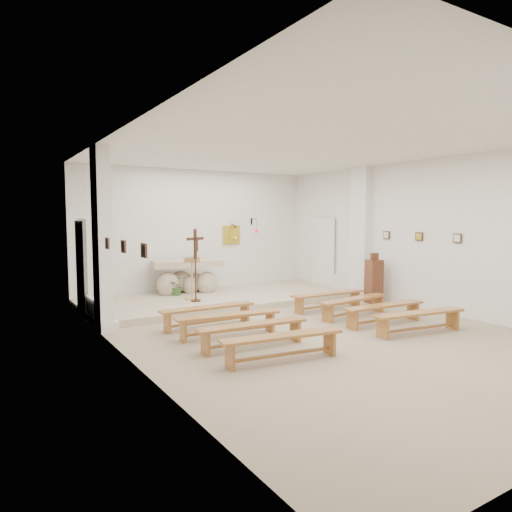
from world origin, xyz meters
TOP-DOWN VIEW (x-y plane):
  - ground at (0.00, 0.00)m, footprint 7.00×10.00m
  - wall_left at (-3.49, 0.00)m, footprint 0.02×10.00m
  - wall_right at (3.49, 0.00)m, footprint 0.02×10.00m
  - wall_back at (0.00, 4.99)m, footprint 7.00×0.02m
  - ceiling at (0.00, 0.00)m, footprint 7.00×10.00m
  - sanctuary_platform at (0.00, 3.50)m, footprint 6.98×3.00m
  - pilaster_left at (-3.37, 2.00)m, footprint 0.26×0.55m
  - pilaster_right at (3.37, 2.00)m, footprint 0.26×0.55m
  - gold_wall_relief at (1.05, 4.96)m, footprint 0.55×0.04m
  - sanctuary_lamp at (1.75, 4.71)m, footprint 0.11×0.36m
  - station_frame_left_front at (-3.47, -0.80)m, footprint 0.03×0.20m
  - station_frame_left_mid at (-3.47, 0.20)m, footprint 0.03×0.20m
  - station_frame_left_rear at (-3.47, 1.20)m, footprint 0.03×0.20m
  - station_frame_right_front at (3.47, -0.80)m, footprint 0.03×0.20m
  - station_frame_right_mid at (3.47, 0.20)m, footprint 0.03×0.20m
  - station_frame_right_rear at (3.47, 1.20)m, footprint 0.03×0.20m
  - radiator_left at (-3.43, 2.70)m, footprint 0.10×0.85m
  - radiator_right at (3.43, 2.70)m, footprint 0.10×0.85m
  - altar at (-0.62, 4.41)m, footprint 1.96×1.05m
  - lectern at (-0.92, 3.39)m, footprint 0.45×0.41m
  - crucifix_stand at (-0.95, 3.09)m, footprint 0.51×0.23m
  - potted_plant at (-1.02, 4.16)m, footprint 0.44×0.39m
  - donation_pedestal at (3.10, 1.24)m, footprint 0.40×0.40m
  - bench_left_front at (-1.56, 1.18)m, footprint 1.96×0.32m
  - bench_right_front at (1.56, 1.18)m, footprint 1.96×0.34m
  - bench_left_second at (-1.56, 0.33)m, footprint 1.98×0.55m
  - bench_right_second at (1.56, 0.33)m, footprint 1.98×0.54m
  - bench_left_third at (-1.56, -0.52)m, footprint 1.98×0.43m
  - bench_right_third at (1.56, -0.52)m, footprint 1.97×0.37m
  - bench_left_fourth at (-1.56, -1.38)m, footprint 1.98×0.56m
  - bench_right_fourth at (1.56, -1.38)m, footprint 1.98×0.57m

SIDE VIEW (x-z plane):
  - ground at x=0.00m, z-range 0.00..0.00m
  - sanctuary_platform at x=0.00m, z-range 0.00..0.15m
  - radiator_left at x=-3.43m, z-range 0.01..0.53m
  - radiator_right at x=3.43m, z-range 0.01..0.53m
  - bench_left_front at x=-1.56m, z-range 0.10..0.52m
  - bench_right_front at x=1.56m, z-range 0.10..0.52m
  - bench_left_second at x=-1.56m, z-range 0.10..0.52m
  - bench_right_second at x=1.56m, z-range 0.10..0.52m
  - bench_left_third at x=-1.56m, z-range 0.10..0.52m
  - bench_right_third at x=1.56m, z-range 0.10..0.52m
  - bench_left_fourth at x=-1.56m, z-range 0.10..0.52m
  - bench_right_fourth at x=1.56m, z-range 0.10..0.52m
  - potted_plant at x=-1.02m, z-range 0.15..0.63m
  - altar at x=-0.62m, z-range 0.04..1.00m
  - donation_pedestal at x=3.10m, z-range -0.08..1.20m
  - lectern at x=-0.92m, z-range 0.14..1.22m
  - crucifix_stand at x=-0.95m, z-range 0.29..2.03m
  - gold_wall_relief at x=1.05m, z-range 1.38..1.92m
  - station_frame_left_front at x=-3.47m, z-range 1.62..1.82m
  - station_frame_left_mid at x=-3.47m, z-range 1.62..1.82m
  - station_frame_left_rear at x=-3.47m, z-range 1.62..1.82m
  - station_frame_right_front at x=3.47m, z-range 1.62..1.82m
  - station_frame_right_mid at x=3.47m, z-range 1.62..1.82m
  - station_frame_right_rear at x=3.47m, z-range 1.62..1.82m
  - wall_left at x=-3.49m, z-range 0.00..3.50m
  - wall_right at x=3.49m, z-range 0.00..3.50m
  - wall_back at x=0.00m, z-range 0.00..3.50m
  - pilaster_left at x=-3.37m, z-range 0.00..3.50m
  - pilaster_right at x=3.37m, z-range 0.00..3.50m
  - sanctuary_lamp at x=1.75m, z-range 1.59..2.03m
  - ceiling at x=0.00m, z-range 3.48..3.50m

